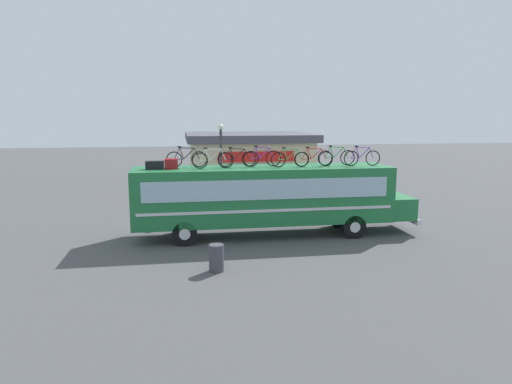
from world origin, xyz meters
TOP-DOWN VIEW (x-y plane):
  - ground_plane at (0.00, 0.00)m, footprint 120.00×120.00m
  - bus at (0.23, 0.00)m, footprint 12.43×2.56m
  - luggage_bag_1 at (-4.60, -0.05)m, footprint 0.75×0.37m
  - luggage_bag_2 at (-3.92, 0.03)m, footprint 0.54×0.52m
  - rooftop_bicycle_1 at (-3.27, 0.43)m, footprint 1.75×0.44m
  - rooftop_bicycle_2 at (-2.20, -0.21)m, footprint 1.76×0.44m
  - rooftop_bicycle_3 at (-1.11, 0.31)m, footprint 1.70×0.44m
  - rooftop_bicycle_4 at (-0.02, 0.17)m, footprint 1.69×0.44m
  - rooftop_bicycle_5 at (1.12, -0.22)m, footprint 1.67×0.44m
  - rooftop_bicycle_6 at (2.21, -0.14)m, footprint 1.73×0.44m
  - rooftop_bicycle_7 at (3.32, 0.09)m, footprint 1.72×0.44m
  - rooftop_bicycle_8 at (4.38, -0.27)m, footprint 1.69×0.44m
  - roadside_building at (1.88, 16.84)m, footprint 9.67×8.52m
  - trash_bin at (-2.44, -4.47)m, footprint 0.51×0.51m
  - street_lamp at (-1.40, 4.60)m, footprint 0.28×0.28m

SIDE VIEW (x-z plane):
  - ground_plane at x=0.00m, z-range 0.00..0.00m
  - trash_bin at x=-2.44m, z-range 0.00..0.94m
  - bus at x=0.23m, z-range 0.28..3.32m
  - roadside_building at x=1.88m, z-range 0.04..3.87m
  - street_lamp at x=-1.40m, z-range 0.37..5.16m
  - luggage_bag_1 at x=-4.60m, z-range 3.05..3.39m
  - luggage_bag_2 at x=-3.92m, z-range 3.05..3.46m
  - rooftop_bicycle_3 at x=-1.11m, z-range 2.98..3.84m
  - rooftop_bicycle_6 at x=2.21m, z-range 2.98..3.84m
  - rooftop_bicycle_5 at x=1.12m, z-range 2.98..3.85m
  - rooftop_bicycle_2 at x=-2.20m, z-range 2.97..3.87m
  - rooftop_bicycle_8 at x=4.38m, z-range 2.97..3.87m
  - rooftop_bicycle_7 at x=3.32m, z-range 2.97..3.87m
  - rooftop_bicycle_1 at x=-3.27m, z-range 2.97..3.89m
  - rooftop_bicycle_4 at x=-0.02m, z-range 2.97..3.89m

